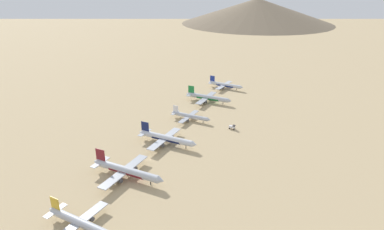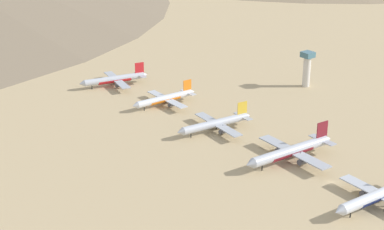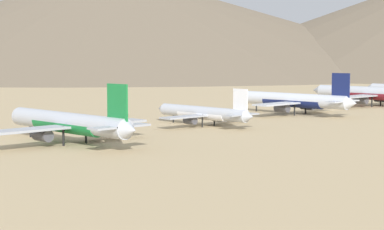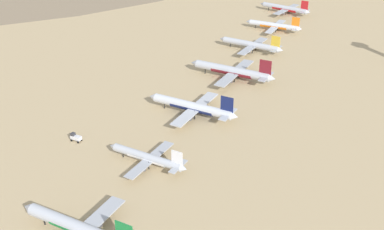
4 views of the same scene
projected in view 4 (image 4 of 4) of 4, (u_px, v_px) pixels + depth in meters
name	position (u px, v px, depth m)	size (l,w,h in m)	color
ground_plane	(212.00, 96.00, 271.16)	(2138.48, 2138.48, 0.00)	tan
parked_jet_0	(285.00, 8.00, 413.05)	(46.83, 38.37, 13.58)	#B2B7C1
parked_jet_1	(274.00, 26.00, 371.43)	(44.48, 36.03, 12.85)	silver
parked_jet_2	(251.00, 45.00, 332.25)	(47.39, 38.56, 13.66)	#B2B7C1
parked_jet_3	(233.00, 71.00, 289.59)	(54.93, 44.58, 15.85)	#B2B7C1
parked_jet_4	(193.00, 107.00, 248.67)	(51.42, 41.72, 14.84)	silver
parked_jet_5	(148.00, 158.00, 208.59)	(39.75, 32.29, 11.46)	#B2B7C1
parked_jet_6	(80.00, 229.00, 167.00)	(50.76, 41.18, 14.65)	#B2B7C1
service_truck	(76.00, 137.00, 227.27)	(5.26, 2.79, 3.90)	silver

